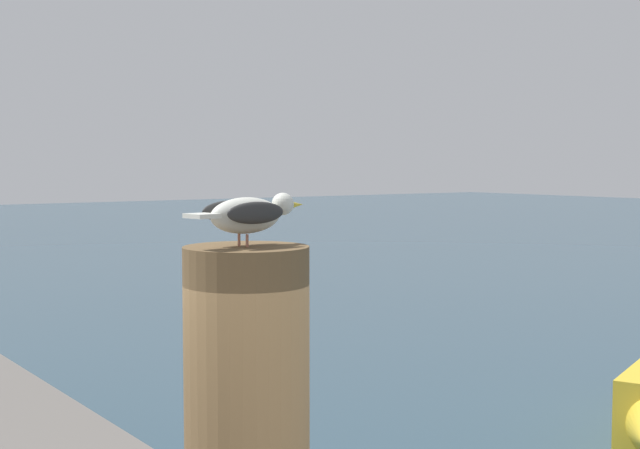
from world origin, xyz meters
name	(u,v)px	position (x,y,z in m)	size (l,w,h in m)	color
mooring_post	(247,448)	(-1.06, -0.51, 2.04)	(0.35, 0.35, 1.13)	brown
seagull	(248,214)	(-1.06, -0.50, 2.69)	(0.17, 0.39, 0.14)	tan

